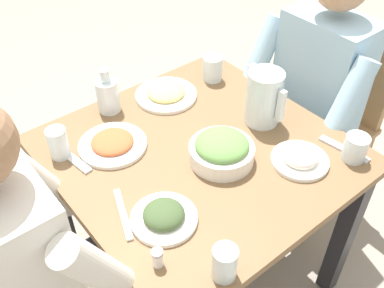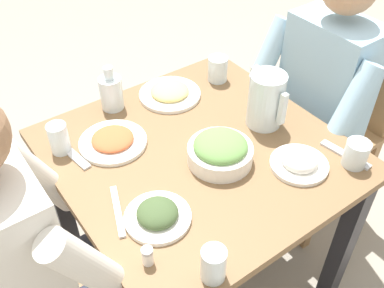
{
  "view_description": "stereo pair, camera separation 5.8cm",
  "coord_description": "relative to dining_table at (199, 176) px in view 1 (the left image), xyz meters",
  "views": [
    {
      "loc": [
        0.8,
        -0.68,
        1.65
      ],
      "look_at": [
        -0.04,
        0.01,
        0.7
      ],
      "focal_mm": 41.27,
      "sensor_mm": 36.0,
      "label": 1
    },
    {
      "loc": [
        0.84,
        -0.63,
        1.65
      ],
      "look_at": [
        -0.04,
        0.01,
        0.7
      ],
      "focal_mm": 41.27,
      "sensor_mm": 36.0,
      "label": 2
    }
  ],
  "objects": [
    {
      "name": "plate_yoghurt",
      "position": [
        0.24,
        0.2,
        0.14
      ],
      "size": [
        0.18,
        0.18,
        0.06
      ],
      "color": "white",
      "rests_on": "dining_table"
    },
    {
      "name": "water_pitcher",
      "position": [
        0.02,
        0.26,
        0.22
      ],
      "size": [
        0.16,
        0.12,
        0.19
      ],
      "color": "silver",
      "rests_on": "dining_table"
    },
    {
      "name": "diner_near",
      "position": [
        0.04,
        -0.52,
        0.07
      ],
      "size": [
        0.48,
        0.53,
        1.19
      ],
      "color": "silver",
      "rests_on": "ground_plane"
    },
    {
      "name": "knife_near",
      "position": [
        0.08,
        -0.33,
        0.13
      ],
      "size": [
        0.18,
        0.08,
        0.01
      ],
      "primitive_type": "cube",
      "rotation": [
        0.0,
        0.0,
        -0.36
      ],
      "color": "silver",
      "rests_on": "dining_table"
    },
    {
      "name": "diner_far",
      "position": [
        -0.01,
        0.52,
        0.07
      ],
      "size": [
        0.48,
        0.53,
        1.19
      ],
      "color": "#9EC6E0",
      "rests_on": "ground_plane"
    },
    {
      "name": "dining_table",
      "position": [
        0.0,
        0.0,
        0.0
      ],
      "size": [
        0.87,
        0.87,
        0.71
      ],
      "color": "brown",
      "rests_on": "ground_plane"
    },
    {
      "name": "ground_plane",
      "position": [
        0.0,
        0.0,
        -0.58
      ],
      "size": [
        8.0,
        8.0,
        0.0
      ],
      "primitive_type": "plane",
      "color": "gray"
    },
    {
      "name": "salt_shaker",
      "position": [
        0.26,
        -0.35,
        0.15
      ],
      "size": [
        0.03,
        0.03,
        0.05
      ],
      "color": "white",
      "rests_on": "dining_table"
    },
    {
      "name": "water_glass_center",
      "position": [
        -0.25,
        -0.36,
        0.17
      ],
      "size": [
        0.06,
        0.06,
        0.1
      ],
      "primitive_type": "cylinder",
      "color": "silver",
      "rests_on": "dining_table"
    },
    {
      "name": "chair_far",
      "position": [
        -0.01,
        0.73,
        -0.08
      ],
      "size": [
        0.4,
        0.4,
        0.89
      ],
      "color": "#997047",
      "rests_on": "ground_plane"
    },
    {
      "name": "water_glass_by_pitcher",
      "position": [
        0.33,
        0.35,
        0.16
      ],
      "size": [
        0.07,
        0.07,
        0.09
      ],
      "primitive_type": "cylinder",
      "color": "silver",
      "rests_on": "dining_table"
    },
    {
      "name": "fork_near",
      "position": [
        -0.21,
        -0.34,
        0.13
      ],
      "size": [
        0.17,
        0.05,
        0.01
      ],
      "primitive_type": "cube",
      "rotation": [
        0.0,
        0.0,
        0.14
      ],
      "color": "silver",
      "rests_on": "dining_table"
    },
    {
      "name": "oil_carafe",
      "position": [
        -0.36,
        -0.11,
        0.18
      ],
      "size": [
        0.08,
        0.08,
        0.16
      ],
      "color": "silver",
      "rests_on": "dining_table"
    },
    {
      "name": "water_glass_far_right",
      "position": [
        0.39,
        -0.24,
        0.17
      ],
      "size": [
        0.06,
        0.06,
        0.1
      ],
      "primitive_type": "cylinder",
      "color": "silver",
      "rests_on": "dining_table"
    },
    {
      "name": "plate_dolmas",
      "position": [
        0.16,
        -0.26,
        0.14
      ],
      "size": [
        0.18,
        0.18,
        0.05
      ],
      "color": "white",
      "rests_on": "dining_table"
    },
    {
      "name": "plate_rice_curry",
      "position": [
        -0.19,
        -0.21,
        0.14
      ],
      "size": [
        0.22,
        0.22,
        0.04
      ],
      "color": "white",
      "rests_on": "dining_table"
    },
    {
      "name": "plate_fries",
      "position": [
        -0.3,
        0.09,
        0.14
      ],
      "size": [
        0.23,
        0.23,
        0.04
      ],
      "color": "white",
      "rests_on": "dining_table"
    },
    {
      "name": "fork_far",
      "position": [
        0.29,
        0.36,
        0.13
      ],
      "size": [
        0.17,
        0.05,
        0.01
      ],
      "primitive_type": "cube",
      "rotation": [
        0.0,
        0.0,
        0.14
      ],
      "color": "silver",
      "rests_on": "dining_table"
    },
    {
      "name": "salad_bowl",
      "position": [
        0.08,
        0.02,
        0.16
      ],
      "size": [
        0.2,
        0.2,
        0.09
      ],
      "color": "white",
      "rests_on": "dining_table"
    },
    {
      "name": "water_glass_near_right",
      "position": [
        -0.28,
        0.3,
        0.17
      ],
      "size": [
        0.08,
        0.08,
        0.1
      ],
      "primitive_type": "cylinder",
      "color": "silver",
      "rests_on": "dining_table"
    }
  ]
}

